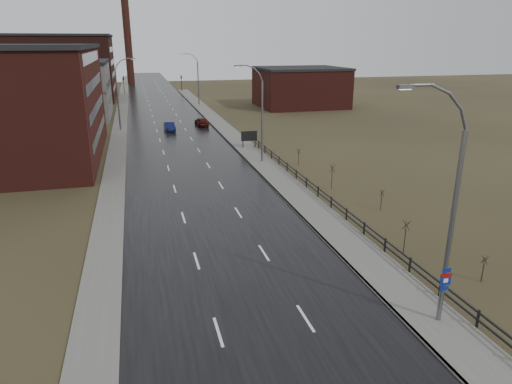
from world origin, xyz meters
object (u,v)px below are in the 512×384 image
car_near (170,127)px  streetlight_main (448,213)px  billboard (249,137)px  car_far (202,122)px

car_near → streetlight_main: bearing=-83.8°
billboard → car_far: bearing=101.1°
car_far → car_near: bearing=26.1°
streetlight_main → car_far: size_ratio=2.73×
billboard → car_near: size_ratio=0.56×
streetlight_main → car_near: streetlight_main is taller
billboard → car_far: (-3.70, 18.86, -0.88)m
car_near → car_far: bearing=28.7°
streetlight_main → car_near: 57.94m
car_near → car_far: size_ratio=0.97×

